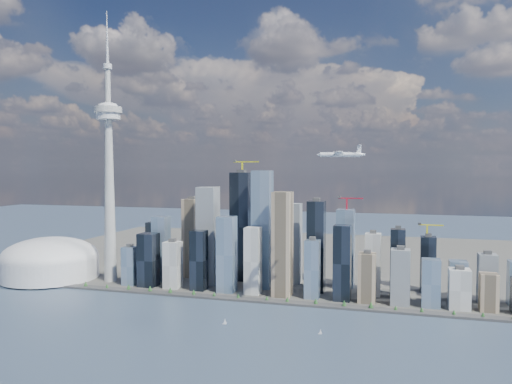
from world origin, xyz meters
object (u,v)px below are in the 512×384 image
(airplane, at_px, (341,154))
(dome_stadium, at_px, (50,261))
(sailboat_east, at_px, (320,332))
(needle_tower, at_px, (109,168))
(sailboat_west, at_px, (225,322))

(airplane, bearing_deg, dome_stadium, 157.14)
(sailboat_east, bearing_deg, airplane, 61.70)
(dome_stadium, bearing_deg, airplane, -12.87)
(dome_stadium, height_order, airplane, airplane)
(needle_tower, height_order, airplane, needle_tower)
(sailboat_east, bearing_deg, needle_tower, 153.66)
(dome_stadium, height_order, sailboat_east, dome_stadium)
(sailboat_west, xyz_separation_m, sailboat_east, (146.69, -4.31, -0.49))
(sailboat_west, bearing_deg, airplane, 13.03)
(dome_stadium, bearing_deg, needle_tower, 4.09)
(dome_stadium, distance_m, sailboat_east, 637.15)
(airplane, height_order, sailboat_west, airplane)
(airplane, bearing_deg, sailboat_east, -125.13)
(airplane, xyz_separation_m, sailboat_west, (-168.45, -42.05, -255.64))
(needle_tower, height_order, dome_stadium, needle_tower)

